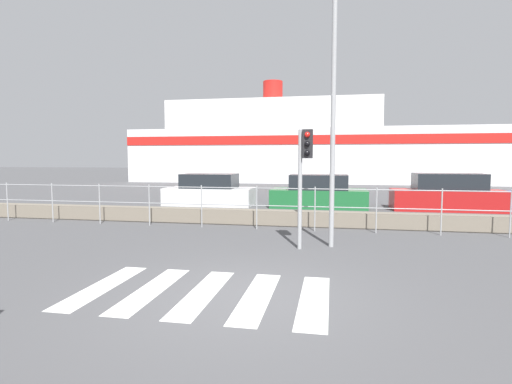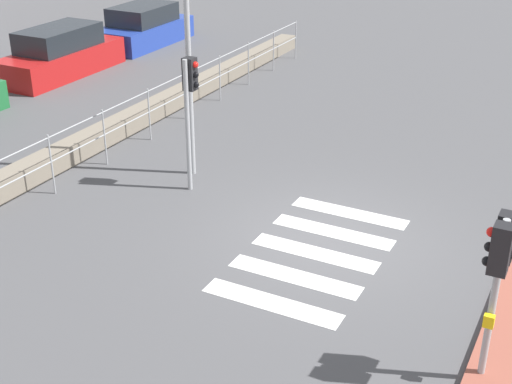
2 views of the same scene
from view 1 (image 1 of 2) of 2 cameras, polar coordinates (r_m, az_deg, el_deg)
name	(u,v)px [view 1 (image 1 of 2)]	position (r m, az deg, el deg)	size (l,w,h in m)	color
ground_plane	(242,296)	(6.61, -1.97, -14.58)	(160.00, 160.00, 0.00)	#4C4C4F
crosswalk	(203,293)	(6.78, -7.58, -14.08)	(4.05, 2.40, 0.01)	silver
seawall	(288,218)	(13.13, 4.65, -3.74)	(25.77, 0.55, 0.48)	slate
harbor_fence	(285,202)	(12.18, 4.23, -1.41)	(23.23, 0.04, 1.35)	#9EA0A3
traffic_light_far	(305,162)	(9.58, 6.96, 4.30)	(0.34, 0.32, 2.87)	#9EA0A3
streetlamp	(334,72)	(9.99, 11.06, 16.46)	(0.32, 1.12, 6.93)	#9EA0A3
ferry_boat	(308,148)	(37.22, 7.45, 6.31)	(34.39, 6.20, 9.27)	white
parked_car_white	(210,192)	(18.93, -6.62, 0.05)	(4.13, 1.85, 1.47)	silver
parked_car_green	(319,193)	(18.07, 8.93, -0.19)	(4.22, 1.82, 1.47)	#1E6633
parked_car_red	(448,195)	(18.69, 25.73, -0.34)	(4.55, 1.70, 1.56)	#B21919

